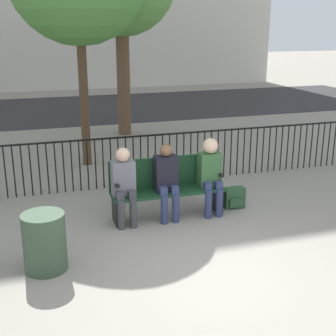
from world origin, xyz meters
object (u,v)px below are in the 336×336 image
seated_person_1 (167,178)px  backpack (234,198)px  trash_bin (45,242)px  park_bench (166,185)px  seated_person_2 (210,171)px  seated_person_0 (124,182)px

seated_person_1 → backpack: 1.29m
backpack → trash_bin: size_ratio=0.47×
seated_person_1 → trash_bin: 2.16m
park_bench → seated_person_2: bearing=-10.7°
seated_person_2 → seated_person_1: bearing=-179.8°
seated_person_0 → trash_bin: size_ratio=1.62×
park_bench → seated_person_2: 0.72m
park_bench → seated_person_0: 0.73m
seated_person_0 → trash_bin: bearing=-139.4°
seated_person_0 → backpack: (1.84, 0.10, -0.49)m
trash_bin → backpack: bearing=20.5°
park_bench → seated_person_0: bearing=-169.4°
seated_person_0 → seated_person_2: seated_person_2 is taller
seated_person_1 → trash_bin: (-1.87, -1.04, -0.29)m
backpack → trash_bin: trash_bin is taller
trash_bin → seated_person_1: bearing=29.1°
park_bench → seated_person_2: (0.67, -0.13, 0.20)m
backpack → trash_bin: bearing=-159.5°
seated_person_1 → seated_person_2: size_ratio=0.97×
park_bench → trash_bin: (-1.91, -1.17, -0.13)m
park_bench → seated_person_2: seated_person_2 is taller
seated_person_1 → park_bench: bearing=74.0°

